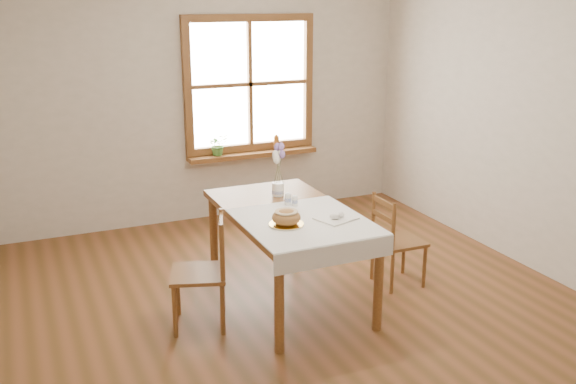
% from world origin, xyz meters
% --- Properties ---
extents(ground, '(5.00, 5.00, 0.00)m').
position_xyz_m(ground, '(0.00, 0.00, 0.00)').
color(ground, brown).
rests_on(ground, ground).
extents(room_walls, '(4.60, 5.10, 2.65)m').
position_xyz_m(room_walls, '(0.00, 0.00, 1.71)').
color(room_walls, beige).
rests_on(room_walls, ground).
extents(window, '(1.46, 0.08, 1.46)m').
position_xyz_m(window, '(0.50, 2.47, 1.45)').
color(window, brown).
rests_on(window, ground).
extents(window_sill, '(1.46, 0.20, 0.05)m').
position_xyz_m(window_sill, '(0.50, 2.40, 0.69)').
color(window_sill, brown).
rests_on(window_sill, ground).
extents(dining_table, '(0.90, 1.60, 0.75)m').
position_xyz_m(dining_table, '(0.00, 0.30, 0.66)').
color(dining_table, brown).
rests_on(dining_table, ground).
extents(table_linen, '(0.91, 0.99, 0.01)m').
position_xyz_m(table_linen, '(0.00, -0.00, 0.76)').
color(table_linen, silver).
rests_on(table_linen, dining_table).
extents(chair_left, '(0.52, 0.51, 0.85)m').
position_xyz_m(chair_left, '(-0.78, 0.16, 0.43)').
color(chair_left, brown).
rests_on(chair_left, ground).
extents(chair_right, '(0.39, 0.37, 0.79)m').
position_xyz_m(chair_right, '(0.97, 0.18, 0.40)').
color(chair_right, brown).
rests_on(chair_right, ground).
extents(bread_plate, '(0.25, 0.25, 0.01)m').
position_xyz_m(bread_plate, '(-0.16, -0.04, 0.77)').
color(bread_plate, white).
rests_on(bread_plate, table_linen).
extents(bread_loaf, '(0.21, 0.21, 0.12)m').
position_xyz_m(bread_loaf, '(-0.16, -0.04, 0.83)').
color(bread_loaf, '#A96E3C').
rests_on(bread_loaf, bread_plate).
extents(egg_napkin, '(0.33, 0.30, 0.01)m').
position_xyz_m(egg_napkin, '(0.23, -0.06, 0.77)').
color(egg_napkin, silver).
rests_on(egg_napkin, table_linen).
extents(eggs, '(0.26, 0.24, 0.05)m').
position_xyz_m(eggs, '(0.23, -0.06, 0.80)').
color(eggs, silver).
rests_on(eggs, egg_napkin).
extents(salt_shaker, '(0.06, 0.06, 0.10)m').
position_xyz_m(salt_shaker, '(0.04, 0.40, 0.81)').
color(salt_shaker, white).
rests_on(salt_shaker, table_linen).
extents(pepper_shaker, '(0.06, 0.06, 0.09)m').
position_xyz_m(pepper_shaker, '(0.08, 0.35, 0.80)').
color(pepper_shaker, white).
rests_on(pepper_shaker, table_linen).
extents(flower_vase, '(0.13, 0.13, 0.11)m').
position_xyz_m(flower_vase, '(0.07, 0.67, 0.81)').
color(flower_vase, white).
rests_on(flower_vase, dining_table).
extents(lavender_bouquet, '(0.18, 0.18, 0.33)m').
position_xyz_m(lavender_bouquet, '(0.07, 0.67, 1.03)').
color(lavender_bouquet, '#7B5CA3').
rests_on(lavender_bouquet, flower_vase).
extents(potted_plant, '(0.24, 0.26, 0.18)m').
position_xyz_m(potted_plant, '(0.10, 2.40, 0.80)').
color(potted_plant, '#467D32').
rests_on(potted_plant, window_sill).
extents(amber_bottle, '(0.08, 0.08, 0.17)m').
position_xyz_m(amber_bottle, '(0.78, 2.40, 0.80)').
color(amber_bottle, '#A7601E').
rests_on(amber_bottle, window_sill).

